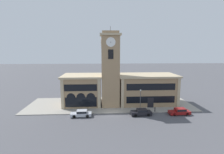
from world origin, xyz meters
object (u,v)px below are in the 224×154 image
(parked_car_far, at_px, (180,111))
(street_lamp, at_px, (140,97))
(bollard, at_px, (155,109))
(parked_car_near, at_px, (81,113))
(parked_car_mid, at_px, (141,112))

(parked_car_far, xyz_separation_m, street_lamp, (-8.48, 1.68, 2.90))
(parked_car_far, xyz_separation_m, bollard, (-5.01, 1.78, -0.08))
(parked_car_far, distance_m, bollard, 5.32)
(parked_car_near, xyz_separation_m, street_lamp, (13.12, 1.68, 2.92))
(parked_car_near, height_order, parked_car_mid, parked_car_mid)
(parked_car_near, xyz_separation_m, parked_car_mid, (13.00, -0.00, 0.01))
(parked_car_mid, xyz_separation_m, bollard, (3.59, 1.78, -0.07))
(street_lamp, bearing_deg, parked_car_far, -11.20)
(parked_car_near, height_order, bollard, parked_car_near)
(parked_car_far, height_order, bollard, parked_car_far)
(parked_car_far, bearing_deg, street_lamp, -13.64)
(parked_car_mid, relative_size, parked_car_far, 0.98)
(street_lamp, relative_size, bollard, 4.95)
(parked_car_far, height_order, street_lamp, street_lamp)
(parked_car_near, distance_m, parked_car_mid, 13.00)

